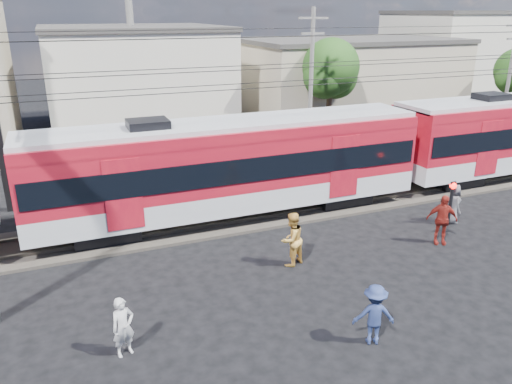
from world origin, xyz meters
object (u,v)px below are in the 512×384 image
Objects in this scene: pedestrian_c at (374,315)px; crossing_signal at (452,195)px; commuter_train at (235,163)px; pedestrian_a at (123,327)px.

pedestrian_c is 0.90× the size of crossing_signal.
commuter_train is 29.81× the size of pedestrian_c.
pedestrian_c is (6.12, -1.95, 0.04)m from pedestrian_a.
commuter_train is at bearing 34.82° from pedestrian_a.
crossing_signal is (7.79, -3.98, -1.10)m from commuter_train.
commuter_train is 31.26× the size of pedestrian_a.
commuter_train reaches higher than pedestrian_a.
commuter_train is at bearing 152.94° from crossing_signal.
pedestrian_c is 9.06m from crossing_signal.
commuter_train is 8.81m from crossing_signal.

